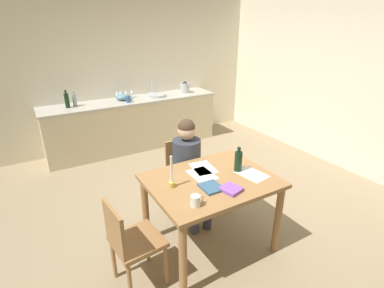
# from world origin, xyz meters

# --- Properties ---
(ground_plane) EXTENTS (5.20, 5.20, 0.04)m
(ground_plane) POSITION_xyz_m (0.00, 0.00, -0.02)
(ground_plane) COLOR #937F60
(wall_back) EXTENTS (5.20, 0.12, 2.60)m
(wall_back) POSITION_xyz_m (0.00, 2.60, 1.30)
(wall_back) COLOR silver
(wall_back) RESTS_ON ground
(wall_right) EXTENTS (0.12, 5.20, 2.60)m
(wall_right) POSITION_xyz_m (2.60, 0.00, 1.30)
(wall_right) COLOR silver
(wall_right) RESTS_ON ground
(kitchen_counter) EXTENTS (3.08, 0.64, 0.90)m
(kitchen_counter) POSITION_xyz_m (0.00, 2.24, 0.45)
(kitchen_counter) COLOR beige
(kitchen_counter) RESTS_ON ground
(dining_table) EXTENTS (1.18, 0.92, 0.78)m
(dining_table) POSITION_xyz_m (-0.26, -0.64, 0.67)
(dining_table) COLOR #9E7042
(dining_table) RESTS_ON ground
(chair_at_table) EXTENTS (0.44, 0.44, 0.88)m
(chair_at_table) POSITION_xyz_m (-0.17, 0.07, 0.50)
(chair_at_table) COLOR #9E7042
(chair_at_table) RESTS_ON ground
(person_seated) EXTENTS (0.35, 0.61, 1.19)m
(person_seated) POSITION_xyz_m (-0.18, -0.08, 0.68)
(person_seated) COLOR #333842
(person_seated) RESTS_ON ground
(chair_side_empty) EXTENTS (0.44, 0.44, 0.85)m
(chair_side_empty) POSITION_xyz_m (-1.11, -0.71, 0.47)
(chair_side_empty) COLOR #9E7042
(chair_side_empty) RESTS_ON ground
(coffee_mug) EXTENTS (0.12, 0.08, 0.09)m
(coffee_mug) POSITION_xyz_m (-0.61, -0.94, 0.83)
(coffee_mug) COLOR white
(coffee_mug) RESTS_ON dining_table
(candlestick) EXTENTS (0.06, 0.06, 0.31)m
(candlestick) POSITION_xyz_m (-0.64, -0.57, 0.87)
(candlestick) COLOR gold
(candlestick) RESTS_ON dining_table
(book_magazine) EXTENTS (0.18, 0.21, 0.02)m
(book_magazine) POSITION_xyz_m (-0.35, -0.77, 0.79)
(book_magazine) COLOR #355877
(book_magazine) RESTS_ON dining_table
(book_cookery) EXTENTS (0.20, 0.21, 0.03)m
(book_cookery) POSITION_xyz_m (-0.22, -0.90, 0.80)
(book_cookery) COLOR #8B51B6
(book_cookery) RESTS_ON dining_table
(paper_letter) EXTENTS (0.25, 0.32, 0.00)m
(paper_letter) POSITION_xyz_m (0.14, -0.76, 0.78)
(paper_letter) COLOR white
(paper_letter) RESTS_ON dining_table
(paper_bill) EXTENTS (0.21, 0.30, 0.00)m
(paper_bill) POSITION_xyz_m (-0.29, -0.52, 0.78)
(paper_bill) COLOR white
(paper_bill) RESTS_ON dining_table
(paper_envelope) EXTENTS (0.25, 0.32, 0.00)m
(paper_envelope) POSITION_xyz_m (-0.20, -0.41, 0.78)
(paper_envelope) COLOR white
(paper_envelope) RESTS_ON dining_table
(wine_bottle_on_table) EXTENTS (0.08, 0.08, 0.26)m
(wine_bottle_on_table) POSITION_xyz_m (0.07, -0.63, 0.89)
(wine_bottle_on_table) COLOR black
(wine_bottle_on_table) RESTS_ON dining_table
(sink_unit) EXTENTS (0.36, 0.36, 0.24)m
(sink_unit) POSITION_xyz_m (0.46, 2.24, 0.92)
(sink_unit) COLOR #B2B7BC
(sink_unit) RESTS_ON kitchen_counter
(bottle_oil) EXTENTS (0.07, 0.07, 0.28)m
(bottle_oil) POSITION_xyz_m (-1.06, 2.25, 1.02)
(bottle_oil) COLOR black
(bottle_oil) RESTS_ON kitchen_counter
(bottle_vinegar) EXTENTS (0.06, 0.06, 0.24)m
(bottle_vinegar) POSITION_xyz_m (-0.94, 2.28, 1.00)
(bottle_vinegar) COLOR #8C999E
(bottle_vinegar) RESTS_ON kitchen_counter
(mixing_bowl) EXTENTS (0.24, 0.24, 0.11)m
(mixing_bowl) POSITION_xyz_m (-0.15, 2.29, 0.95)
(mixing_bowl) COLOR #668C99
(mixing_bowl) RESTS_ON kitchen_counter
(stovetop_kettle) EXTENTS (0.18, 0.18, 0.22)m
(stovetop_kettle) POSITION_xyz_m (1.06, 2.24, 1.00)
(stovetop_kettle) COLOR #B7BABF
(stovetop_kettle) RESTS_ON kitchen_counter
(wine_glass_near_sink) EXTENTS (0.07, 0.07, 0.15)m
(wine_glass_near_sink) POSITION_xyz_m (0.06, 2.39, 1.01)
(wine_glass_near_sink) COLOR silver
(wine_glass_near_sink) RESTS_ON kitchen_counter
(wine_glass_by_kettle) EXTENTS (0.07, 0.07, 0.15)m
(wine_glass_by_kettle) POSITION_xyz_m (-0.05, 2.39, 1.01)
(wine_glass_by_kettle) COLOR silver
(wine_glass_by_kettle) RESTS_ON kitchen_counter
(wine_glass_back_left) EXTENTS (0.07, 0.07, 0.15)m
(wine_glass_back_left) POSITION_xyz_m (-0.15, 2.39, 1.01)
(wine_glass_back_left) COLOR silver
(wine_glass_back_left) RESTS_ON kitchen_counter
(wine_glass_back_right) EXTENTS (0.07, 0.07, 0.15)m
(wine_glass_back_right) POSITION_xyz_m (-0.21, 2.39, 1.01)
(wine_glass_back_right) COLOR silver
(wine_glass_back_right) RESTS_ON kitchen_counter
(teacup_on_counter) EXTENTS (0.12, 0.08, 0.11)m
(teacup_on_counter) POSITION_xyz_m (-0.12, 2.09, 0.95)
(teacup_on_counter) COLOR #33598C
(teacup_on_counter) RESTS_ON kitchen_counter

